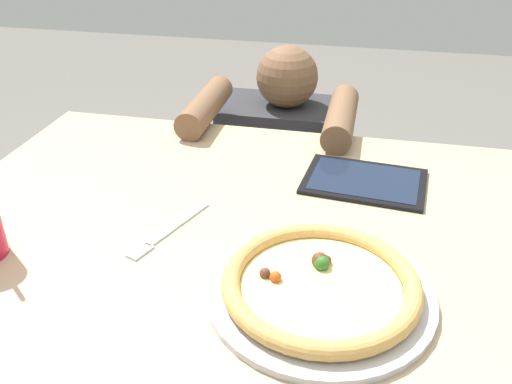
{
  "coord_description": "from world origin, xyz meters",
  "views": [
    {
      "loc": [
        0.15,
        -0.79,
        1.29
      ],
      "look_at": [
        -0.04,
        0.07,
        0.78
      ],
      "focal_mm": 38.5,
      "sensor_mm": 36.0,
      "label": 1
    }
  ],
  "objects_px": {
    "pizza_near": "(321,287)",
    "fork": "(167,232)",
    "diner_seated": "(283,200)",
    "tablet": "(364,181)"
  },
  "relations": [
    {
      "from": "pizza_near",
      "to": "tablet",
      "type": "xyz_separation_m",
      "value": [
        0.05,
        0.36,
        -0.01
      ]
    },
    {
      "from": "fork",
      "to": "diner_seated",
      "type": "relative_size",
      "value": 0.22
    },
    {
      "from": "diner_seated",
      "to": "tablet",
      "type": "bearing_deg",
      "value": -63.12
    },
    {
      "from": "pizza_near",
      "to": "tablet",
      "type": "bearing_deg",
      "value": 82.37
    },
    {
      "from": "diner_seated",
      "to": "pizza_near",
      "type": "bearing_deg",
      "value": -77.11
    },
    {
      "from": "tablet",
      "to": "diner_seated",
      "type": "bearing_deg",
      "value": 116.88
    },
    {
      "from": "fork",
      "to": "tablet",
      "type": "height_order",
      "value": "tablet"
    },
    {
      "from": "fork",
      "to": "pizza_near",
      "type": "bearing_deg",
      "value": -21.32
    },
    {
      "from": "tablet",
      "to": "diner_seated",
      "type": "xyz_separation_m",
      "value": [
        -0.24,
        0.47,
        -0.35
      ]
    },
    {
      "from": "pizza_near",
      "to": "fork",
      "type": "distance_m",
      "value": 0.3
    }
  ]
}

